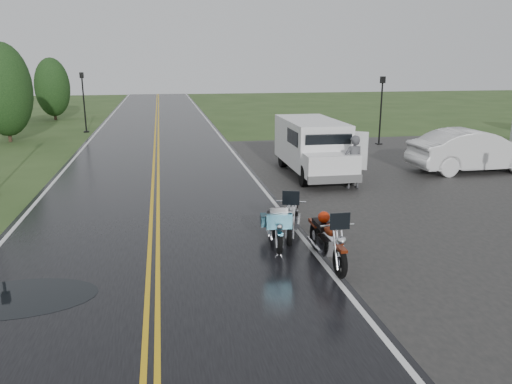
{
  "coord_description": "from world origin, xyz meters",
  "views": [
    {
      "loc": [
        0.34,
        -11.03,
        4.5
      ],
      "look_at": [
        2.8,
        2.0,
        1.0
      ],
      "focal_mm": 35.0,
      "sensor_mm": 36.0,
      "label": 1
    }
  ],
  "objects_px": {
    "sedan_white": "(474,151)",
    "motorcycle_silver": "(290,222)",
    "motorcycle_teal": "(279,234)",
    "motorcycle_red": "(341,250)",
    "van_white": "(305,157)",
    "lamp_post_far_right": "(381,111)",
    "lamp_post_far_left": "(84,102)",
    "person_at_van": "(353,163)"
  },
  "relations": [
    {
      "from": "sedan_white",
      "to": "motorcycle_silver",
      "type": "bearing_deg",
      "value": 125.51
    },
    {
      "from": "motorcycle_teal",
      "to": "sedan_white",
      "type": "relative_size",
      "value": 0.36
    },
    {
      "from": "motorcycle_red",
      "to": "van_white",
      "type": "relative_size",
      "value": 0.41
    },
    {
      "from": "lamp_post_far_right",
      "to": "sedan_white",
      "type": "bearing_deg",
      "value": -82.72
    },
    {
      "from": "motorcycle_silver",
      "to": "van_white",
      "type": "relative_size",
      "value": 0.4
    },
    {
      "from": "van_white",
      "to": "lamp_post_far_left",
      "type": "xyz_separation_m",
      "value": [
        -9.86,
        16.5,
        0.8
      ]
    },
    {
      "from": "motorcycle_teal",
      "to": "lamp_post_far_right",
      "type": "bearing_deg",
      "value": 63.42
    },
    {
      "from": "motorcycle_silver",
      "to": "sedan_white",
      "type": "xyz_separation_m",
      "value": [
        9.67,
        7.09,
        0.19
      ]
    },
    {
      "from": "van_white",
      "to": "lamp_post_far_left",
      "type": "distance_m",
      "value": 19.23
    },
    {
      "from": "motorcycle_red",
      "to": "sedan_white",
      "type": "bearing_deg",
      "value": 45.39
    },
    {
      "from": "motorcycle_teal",
      "to": "lamp_post_far_left",
      "type": "bearing_deg",
      "value": 113.08
    },
    {
      "from": "motorcycle_red",
      "to": "motorcycle_teal",
      "type": "relative_size",
      "value": 1.22
    },
    {
      "from": "sedan_white",
      "to": "lamp_post_far_right",
      "type": "distance_m",
      "value": 7.34
    },
    {
      "from": "motorcycle_silver",
      "to": "person_at_van",
      "type": "bearing_deg",
      "value": 72.91
    },
    {
      "from": "sedan_white",
      "to": "lamp_post_far_right",
      "type": "relative_size",
      "value": 1.42
    },
    {
      "from": "van_white",
      "to": "motorcycle_teal",
      "type": "bearing_deg",
      "value": -110.19
    },
    {
      "from": "lamp_post_far_left",
      "to": "lamp_post_far_right",
      "type": "bearing_deg",
      "value": -26.14
    },
    {
      "from": "sedan_white",
      "to": "lamp_post_far_right",
      "type": "xyz_separation_m",
      "value": [
        -0.92,
        7.21,
        0.99
      ]
    },
    {
      "from": "motorcycle_silver",
      "to": "person_at_van",
      "type": "height_order",
      "value": "person_at_van"
    },
    {
      "from": "motorcycle_red",
      "to": "motorcycle_silver",
      "type": "relative_size",
      "value": 1.02
    },
    {
      "from": "sedan_white",
      "to": "motorcycle_teal",
      "type": "bearing_deg",
      "value": 126.21
    },
    {
      "from": "motorcycle_silver",
      "to": "lamp_post_far_right",
      "type": "distance_m",
      "value": 16.81
    },
    {
      "from": "motorcycle_teal",
      "to": "lamp_post_far_right",
      "type": "xyz_separation_m",
      "value": [
        9.13,
        14.77,
        1.3
      ]
    },
    {
      "from": "lamp_post_far_left",
      "to": "van_white",
      "type": "bearing_deg",
      "value": -59.14
    },
    {
      "from": "motorcycle_teal",
      "to": "lamp_post_far_left",
      "type": "distance_m",
      "value": 24.1
    },
    {
      "from": "lamp_post_far_left",
      "to": "sedan_white",
      "type": "bearing_deg",
      "value": -41.28
    },
    {
      "from": "person_at_van",
      "to": "motorcycle_silver",
      "type": "bearing_deg",
      "value": 46.81
    },
    {
      "from": "motorcycle_red",
      "to": "lamp_post_far_right",
      "type": "distance_m",
      "value": 18.29
    },
    {
      "from": "person_at_van",
      "to": "lamp_post_far_right",
      "type": "bearing_deg",
      "value": -127.73
    },
    {
      "from": "motorcycle_red",
      "to": "sedan_white",
      "type": "height_order",
      "value": "sedan_white"
    },
    {
      "from": "van_white",
      "to": "motorcycle_red",
      "type": "bearing_deg",
      "value": -99.97
    },
    {
      "from": "lamp_post_far_left",
      "to": "lamp_post_far_right",
      "type": "xyz_separation_m",
      "value": [
        16.54,
        -8.12,
        -0.05
      ]
    },
    {
      "from": "motorcycle_silver",
      "to": "lamp_post_far_left",
      "type": "distance_m",
      "value": 23.77
    },
    {
      "from": "motorcycle_red",
      "to": "lamp_post_far_right",
      "type": "bearing_deg",
      "value": 63.76
    },
    {
      "from": "person_at_van",
      "to": "lamp_post_far_left",
      "type": "bearing_deg",
      "value": -64.49
    },
    {
      "from": "van_white",
      "to": "lamp_post_far_left",
      "type": "bearing_deg",
      "value": 121.6
    },
    {
      "from": "motorcycle_teal",
      "to": "van_white",
      "type": "bearing_deg",
      "value": 74.21
    },
    {
      "from": "motorcycle_silver",
      "to": "sedan_white",
      "type": "distance_m",
      "value": 11.99
    },
    {
      "from": "motorcycle_silver",
      "to": "person_at_van",
      "type": "distance_m",
      "value": 6.47
    },
    {
      "from": "van_white",
      "to": "person_at_van",
      "type": "height_order",
      "value": "van_white"
    },
    {
      "from": "sedan_white",
      "to": "person_at_van",
      "type": "bearing_deg",
      "value": 105.82
    },
    {
      "from": "sedan_white",
      "to": "lamp_post_far_left",
      "type": "relative_size",
      "value": 1.38
    }
  ]
}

